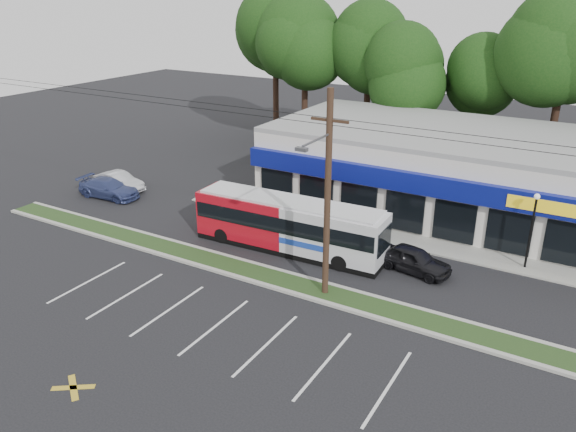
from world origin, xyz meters
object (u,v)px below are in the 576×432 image
(metrobus, at_px, (289,224))
(pedestrian_a, at_px, (363,226))
(lamp_post, at_px, (533,222))
(car_blue, at_px, (109,188))
(car_silver, at_px, (119,182))
(car_dark, at_px, (414,260))
(pedestrian_b, at_px, (377,225))
(utility_pole, at_px, (324,190))

(metrobus, distance_m, pedestrian_a, 4.61)
(lamp_post, bearing_deg, car_blue, -173.14)
(metrobus, bearing_deg, car_blue, 174.14)
(car_blue, distance_m, pedestrian_a, 18.69)
(car_blue, bearing_deg, lamp_post, -87.25)
(lamp_post, height_order, metrobus, lamp_post)
(lamp_post, bearing_deg, car_silver, -176.17)
(lamp_post, distance_m, car_dark, 6.36)
(metrobus, bearing_deg, car_silver, 169.15)
(lamp_post, height_order, car_blue, lamp_post)
(car_silver, distance_m, car_blue, 1.51)
(car_silver, relative_size, pedestrian_b, 2.48)
(car_blue, bearing_deg, metrobus, -97.76)
(utility_pole, height_order, metrobus, utility_pole)
(lamp_post, relative_size, car_blue, 0.91)
(lamp_post, bearing_deg, pedestrian_a, -174.09)
(utility_pole, xyz_separation_m, pedestrian_b, (-0.18, 7.57, -4.59))
(utility_pole, distance_m, pedestrian_a, 8.32)
(car_silver, height_order, pedestrian_b, pedestrian_b)
(car_blue, bearing_deg, car_dark, -94.07)
(car_dark, height_order, car_blue, car_dark)
(car_dark, relative_size, car_silver, 0.97)
(lamp_post, height_order, car_dark, lamp_post)
(pedestrian_a, xyz_separation_m, pedestrian_b, (0.65, 0.63, -0.07))
(utility_pole, height_order, car_dark, utility_pole)
(utility_pole, height_order, car_blue, utility_pole)
(utility_pole, relative_size, pedestrian_b, 30.23)
(car_silver, bearing_deg, car_blue, -159.38)
(pedestrian_a, bearing_deg, pedestrian_b, -131.70)
(lamp_post, bearing_deg, metrobus, -160.39)
(utility_pole, distance_m, metrobus, 6.52)
(utility_pole, height_order, pedestrian_b, utility_pole)
(utility_pole, distance_m, car_blue, 20.46)
(metrobus, bearing_deg, lamp_post, 17.41)
(car_dark, bearing_deg, metrobus, 107.91)
(car_silver, xyz_separation_m, car_blue, (0.46, -1.44, 0.00))
(pedestrian_a, bearing_deg, lamp_post, -170.13)
(car_silver, bearing_deg, lamp_post, -83.28)
(metrobus, distance_m, pedestrian_b, 5.51)
(utility_pole, distance_m, pedestrian_b, 8.86)
(lamp_post, xyz_separation_m, car_silver, (-28.00, -1.88, -1.99))
(car_dark, distance_m, car_silver, 22.98)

